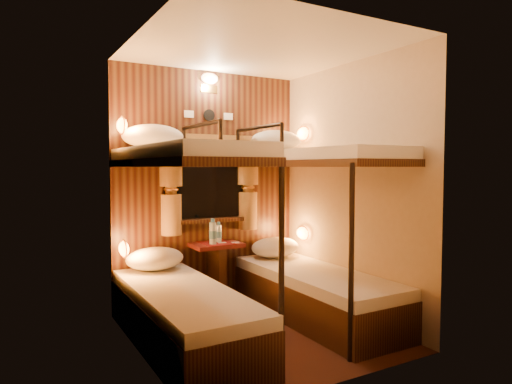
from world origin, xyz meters
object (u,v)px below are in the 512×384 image
bottle_right (219,234)px  bunk_right (315,259)px  table (216,266)px  bottle_left (213,233)px  bunk_left (183,275)px

bottle_right → bunk_right: bearing=-53.0°
table → bottle_left: (-0.06, -0.06, 0.35)m
table → bottle_left: bearing=-137.8°
bottle_left → bottle_right: bearing=39.7°
bunk_left → bottle_right: 1.08m
bunk_right → bottle_left: 1.03m
bunk_left → bottle_left: bunk_left is taller
bunk_left → table: bearing=50.3°
bottle_left → bottle_right: size_ratio=1.23×
bunk_left → bottle_left: bearing=51.1°
bunk_right → table: bunk_right is taller
bunk_left → bunk_right: size_ratio=1.00×
table → bottle_right: (0.04, 0.03, 0.33)m
bunk_right → table: 1.02m
bunk_left → bottle_right: bearing=49.7°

